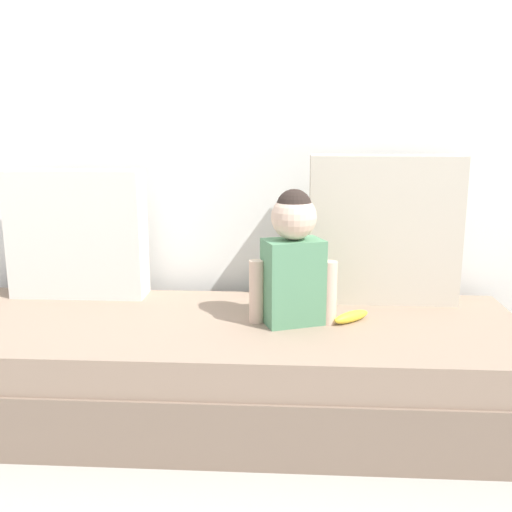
% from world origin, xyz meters
% --- Properties ---
extents(ground_plane, '(12.00, 12.00, 0.00)m').
position_xyz_m(ground_plane, '(0.00, 0.00, 0.00)').
color(ground_plane, '#B2ADA3').
extents(back_wall, '(5.50, 0.10, 2.32)m').
position_xyz_m(back_wall, '(0.00, 0.53, 1.16)').
color(back_wall, white).
rests_on(back_wall, ground).
extents(couch, '(2.30, 0.81, 0.36)m').
position_xyz_m(couch, '(0.00, 0.00, 0.18)').
color(couch, '#826C5B').
rests_on(couch, ground).
extents(throw_pillow_left, '(0.56, 0.16, 0.53)m').
position_xyz_m(throw_pillow_left, '(-0.63, 0.30, 0.63)').
color(throw_pillow_left, silver).
rests_on(throw_pillow_left, couch).
extents(throw_pillow_right, '(0.60, 0.16, 0.60)m').
position_xyz_m(throw_pillow_right, '(0.63, 0.30, 0.66)').
color(throw_pillow_right, beige).
rests_on(throw_pillow_right, couch).
extents(toddler, '(0.32, 0.20, 0.49)m').
position_xyz_m(toddler, '(0.27, -0.00, 0.61)').
color(toddler, '#568E66').
rests_on(toddler, couch).
extents(banana, '(0.16, 0.14, 0.04)m').
position_xyz_m(banana, '(0.49, 0.02, 0.38)').
color(banana, yellow).
rests_on(banana, couch).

